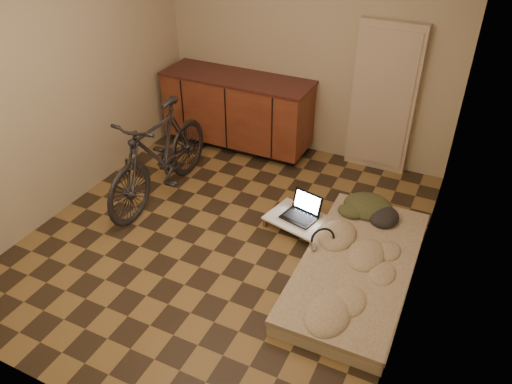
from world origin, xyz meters
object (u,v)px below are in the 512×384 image
at_px(lap_desk, 302,221).
at_px(bicycle, 159,150).
at_px(laptop, 302,212).
at_px(futon, 357,268).

bearing_deg(lap_desk, bicycle, -163.55).
xyz_separation_m(bicycle, lap_desk, (1.57, 0.10, -0.46)).
relative_size(bicycle, lap_desk, 2.28).
relative_size(lap_desk, laptop, 2.02).
xyz_separation_m(futon, laptop, (-0.70, 0.47, 0.08)).
height_order(bicycle, futon, bicycle).
bearing_deg(lap_desk, laptop, 130.07).
distance_m(futon, lap_desk, 0.79).
bearing_deg(laptop, bicycle, -161.18).
xyz_separation_m(futon, lap_desk, (-0.67, 0.41, 0.02)).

